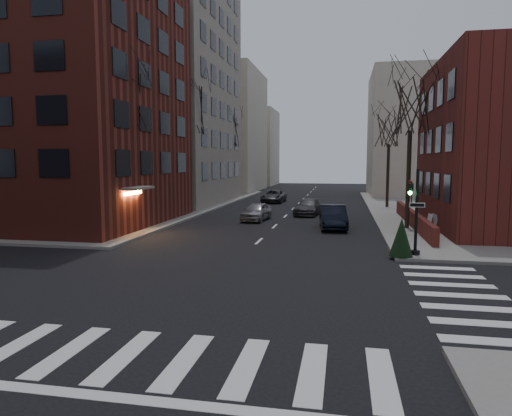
{
  "coord_description": "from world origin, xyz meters",
  "views": [
    {
      "loc": [
        4.62,
        -13.07,
        4.52
      ],
      "look_at": [
        0.03,
        10.92,
        2.0
      ],
      "focal_mm": 32.0,
      "sensor_mm": 36.0,
      "label": 1
    }
  ],
  "objects_px": {
    "car_lane_silver": "(256,211)",
    "car_lane_gray": "(308,207)",
    "evergreen_shrub": "(401,237)",
    "streetlamp_near": "(181,165)",
    "tree_left_b": "(190,111)",
    "streetlamp_far": "(238,163)",
    "tree_left_a": "(127,98)",
    "parked_sedan": "(333,217)",
    "tree_right_a": "(411,106)",
    "tree_right_b": "(389,128)",
    "sandwich_board": "(432,222)",
    "tree_left_c": "(229,131)",
    "car_lane_far": "(274,196)",
    "traffic_signal": "(415,217)"
  },
  "relations": [
    {
      "from": "car_lane_silver",
      "to": "car_lane_gray",
      "type": "relative_size",
      "value": 0.89
    },
    {
      "from": "car_lane_silver",
      "to": "evergreen_shrub",
      "type": "height_order",
      "value": "evergreen_shrub"
    },
    {
      "from": "streetlamp_near",
      "to": "car_lane_silver",
      "type": "relative_size",
      "value": 1.54
    },
    {
      "from": "tree_left_b",
      "to": "streetlamp_far",
      "type": "xyz_separation_m",
      "value": [
        0.6,
        16.0,
        -4.68
      ]
    },
    {
      "from": "tree_left_a",
      "to": "streetlamp_far",
      "type": "height_order",
      "value": "tree_left_a"
    },
    {
      "from": "parked_sedan",
      "to": "car_lane_gray",
      "type": "bearing_deg",
      "value": 101.43
    },
    {
      "from": "parked_sedan",
      "to": "car_lane_silver",
      "type": "height_order",
      "value": "parked_sedan"
    },
    {
      "from": "streetlamp_near",
      "to": "tree_right_a",
      "type": "bearing_deg",
      "value": -13.24
    },
    {
      "from": "car_lane_gray",
      "to": "evergreen_shrub",
      "type": "relative_size",
      "value": 2.56
    },
    {
      "from": "evergreen_shrub",
      "to": "tree_right_b",
      "type": "bearing_deg",
      "value": 86.35
    },
    {
      "from": "sandwich_board",
      "to": "tree_left_c",
      "type": "bearing_deg",
      "value": 116.14
    },
    {
      "from": "tree_left_b",
      "to": "evergreen_shrub",
      "type": "distance_m",
      "value": 25.05
    },
    {
      "from": "tree_left_c",
      "to": "sandwich_board",
      "type": "height_order",
      "value": "tree_left_c"
    },
    {
      "from": "car_lane_far",
      "to": "sandwich_board",
      "type": "xyz_separation_m",
      "value": [
        13.09,
        -18.95,
        -0.01
      ]
    },
    {
      "from": "car_lane_silver",
      "to": "streetlamp_far",
      "type": "bearing_deg",
      "value": 112.65
    },
    {
      "from": "car_lane_gray",
      "to": "sandwich_board",
      "type": "distance_m",
      "value": 11.59
    },
    {
      "from": "tree_left_a",
      "to": "tree_right_a",
      "type": "height_order",
      "value": "tree_left_a"
    },
    {
      "from": "sandwich_board",
      "to": "car_lane_silver",
      "type": "bearing_deg",
      "value": 149.89
    },
    {
      "from": "tree_right_a",
      "to": "sandwich_board",
      "type": "bearing_deg",
      "value": -26.06
    },
    {
      "from": "streetlamp_near",
      "to": "car_lane_far",
      "type": "xyz_separation_m",
      "value": [
        5.37,
        14.24,
        -3.56
      ]
    },
    {
      "from": "tree_left_c",
      "to": "car_lane_silver",
      "type": "bearing_deg",
      "value": -70.05
    },
    {
      "from": "evergreen_shrub",
      "to": "car_lane_far",
      "type": "bearing_deg",
      "value": 110.07
    },
    {
      "from": "car_lane_silver",
      "to": "sandwich_board",
      "type": "distance_m",
      "value": 12.59
    },
    {
      "from": "tree_right_b",
      "to": "car_lane_gray",
      "type": "height_order",
      "value": "tree_right_b"
    },
    {
      "from": "tree_left_b",
      "to": "car_lane_far",
      "type": "bearing_deg",
      "value": 59.77
    },
    {
      "from": "tree_left_b",
      "to": "streetlamp_near",
      "type": "distance_m",
      "value": 6.18
    },
    {
      "from": "tree_right_b",
      "to": "evergreen_shrub",
      "type": "height_order",
      "value": "tree_right_b"
    },
    {
      "from": "traffic_signal",
      "to": "sandwich_board",
      "type": "xyz_separation_m",
      "value": [
        2.32,
        8.29,
        -1.24
      ]
    },
    {
      "from": "tree_left_c",
      "to": "streetlamp_far",
      "type": "xyz_separation_m",
      "value": [
        0.6,
        2.0,
        -3.79
      ]
    },
    {
      "from": "streetlamp_far",
      "to": "car_lane_gray",
      "type": "relative_size",
      "value": 1.38
    },
    {
      "from": "tree_left_a",
      "to": "car_lane_gray",
      "type": "bearing_deg",
      "value": 46.61
    },
    {
      "from": "tree_left_c",
      "to": "tree_right_a",
      "type": "bearing_deg",
      "value": -51.34
    },
    {
      "from": "streetlamp_far",
      "to": "car_lane_silver",
      "type": "height_order",
      "value": "streetlamp_far"
    },
    {
      "from": "tree_left_b",
      "to": "evergreen_shrub",
      "type": "xyz_separation_m",
      "value": [
        16.1,
        -17.5,
        -7.87
      ]
    },
    {
      "from": "tree_left_a",
      "to": "streetlamp_far",
      "type": "bearing_deg",
      "value": 88.77
    },
    {
      "from": "car_lane_far",
      "to": "traffic_signal",
      "type": "bearing_deg",
      "value": -66.66
    },
    {
      "from": "tree_right_b",
      "to": "parked_sedan",
      "type": "bearing_deg",
      "value": -108.6
    },
    {
      "from": "parked_sedan",
      "to": "car_lane_far",
      "type": "distance_m",
      "value": 19.72
    },
    {
      "from": "streetlamp_far",
      "to": "car_lane_gray",
      "type": "bearing_deg",
      "value": -59.3
    },
    {
      "from": "car_lane_gray",
      "to": "tree_left_a",
      "type": "bearing_deg",
      "value": -126.58
    },
    {
      "from": "parked_sedan",
      "to": "car_lane_silver",
      "type": "distance_m",
      "value": 6.59
    },
    {
      "from": "parked_sedan",
      "to": "traffic_signal",
      "type": "bearing_deg",
      "value": -70.93
    },
    {
      "from": "car_lane_silver",
      "to": "car_lane_far",
      "type": "relative_size",
      "value": 0.83
    },
    {
      "from": "tree_right_a",
      "to": "car_lane_gray",
      "type": "bearing_deg",
      "value": 134.3
    },
    {
      "from": "traffic_signal",
      "to": "tree_left_c",
      "type": "relative_size",
      "value": 0.41
    },
    {
      "from": "tree_left_b",
      "to": "traffic_signal",
      "type": "bearing_deg",
      "value": -45.46
    },
    {
      "from": "traffic_signal",
      "to": "parked_sedan",
      "type": "height_order",
      "value": "traffic_signal"
    },
    {
      "from": "tree_right_b",
      "to": "streetlamp_near",
      "type": "bearing_deg",
      "value": -149.53
    },
    {
      "from": "evergreen_shrub",
      "to": "car_lane_silver",
      "type": "bearing_deg",
      "value": 126.57
    },
    {
      "from": "evergreen_shrub",
      "to": "streetlamp_near",
      "type": "bearing_deg",
      "value": 138.95
    }
  ]
}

